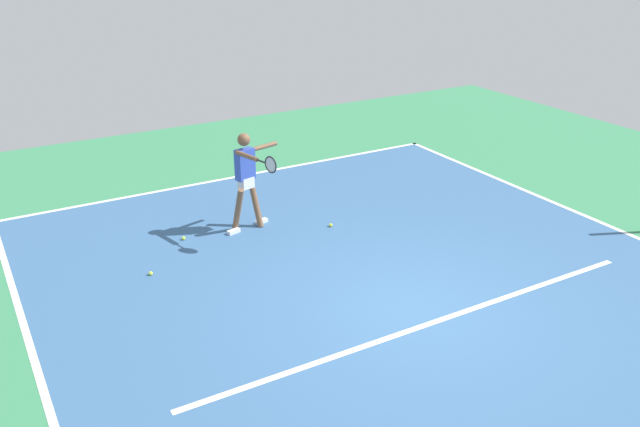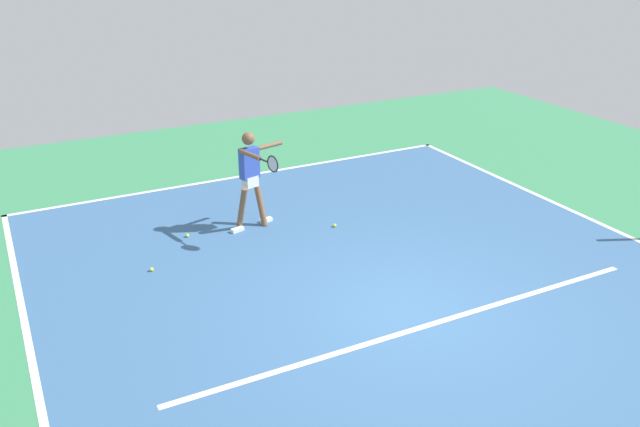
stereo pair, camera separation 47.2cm
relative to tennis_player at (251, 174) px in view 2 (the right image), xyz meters
The scene contains 10 objects.
ground_plane 3.99m from the tennis_player, 103.27° to the left, with size 21.98×21.98×0.00m, color #388456.
court_surface 3.99m from the tennis_player, 103.27° to the left, with size 10.03×12.95×0.00m, color #38608E.
court_line_baseline_near 3.01m from the tennis_player, 108.29° to the right, with size 10.03×0.10×0.01m, color white.
court_line_sideline_right 5.64m from the tennis_player, 42.56° to the left, with size 0.10×12.95×0.01m, color white.
court_line_service 4.42m from the tennis_player, 101.87° to the left, with size 7.52×0.10×0.01m, color white.
court_line_centre_mark 2.83m from the tennis_player, 109.66° to the right, with size 0.10×0.30×0.01m, color white.
tennis_player is the anchor object (origin of this frame).
tennis_ball_by_baseline 1.82m from the tennis_player, 152.84° to the left, with size 0.07×0.07×0.07m, color #CCE033.
tennis_ball_centre_court 1.60m from the tennis_player, ahead, with size 0.07×0.07×0.07m, color #C6E53D.
tennis_ball_near_player 2.50m from the tennis_player, 22.13° to the left, with size 0.07×0.07×0.07m, color #C6E53D.
Camera 2 is at (4.91, 6.79, 5.10)m, focal length 37.31 mm.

